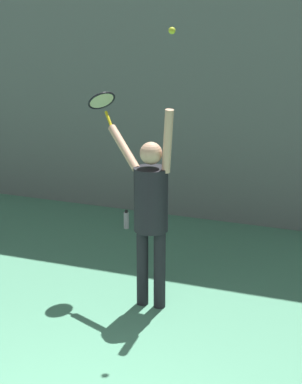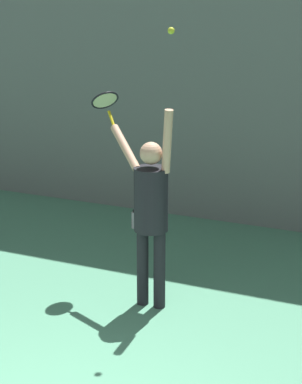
{
  "view_description": "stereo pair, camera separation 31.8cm",
  "coord_description": "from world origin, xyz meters",
  "px_view_note": "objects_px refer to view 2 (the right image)",
  "views": [
    {
      "loc": [
        2.27,
        -3.68,
        3.45
      ],
      "look_at": [
        -0.29,
        2.87,
        1.32
      ],
      "focal_mm": 65.0,
      "sensor_mm": 36.0,
      "label": 1
    },
    {
      "loc": [
        2.56,
        -3.55,
        3.45
      ],
      "look_at": [
        -0.29,
        2.87,
        1.32
      ],
      "focal_mm": 65.0,
      "sensor_mm": 36.0,
      "label": 2
    }
  ],
  "objects_px": {
    "tennis_player": "(151,206)",
    "tennis_racket": "(105,102)",
    "water_bottle": "(134,220)",
    "tennis_ball": "(171,31)"
  },
  "relations": [
    {
      "from": "tennis_player",
      "to": "tennis_racket",
      "type": "bearing_deg",
      "value": 147.1
    },
    {
      "from": "tennis_player",
      "to": "water_bottle",
      "type": "xyz_separation_m",
      "value": [
        -1.24,
        2.2,
        -1.03
      ]
    },
    {
      "from": "tennis_player",
      "to": "tennis_ball",
      "type": "relative_size",
      "value": 32.55
    },
    {
      "from": "tennis_racket",
      "to": "tennis_player",
      "type": "bearing_deg",
      "value": -32.9
    },
    {
      "from": "tennis_player",
      "to": "tennis_ball",
      "type": "xyz_separation_m",
      "value": [
        0.26,
        -0.1,
        1.84
      ]
    },
    {
      "from": "tennis_ball",
      "to": "tennis_player",
      "type": "bearing_deg",
      "value": 159.82
    },
    {
      "from": "tennis_racket",
      "to": "tennis_ball",
      "type": "relative_size",
      "value": 6.07
    },
    {
      "from": "tennis_player",
      "to": "tennis_racket",
      "type": "xyz_separation_m",
      "value": [
        -0.79,
        0.51,
        0.98
      ]
    },
    {
      "from": "water_bottle",
      "to": "tennis_ball",
      "type": "bearing_deg",
      "value": -56.81
    },
    {
      "from": "tennis_ball",
      "to": "water_bottle",
      "type": "distance_m",
      "value": 3.97
    }
  ]
}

